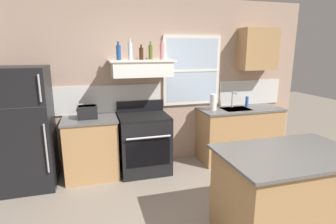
{
  "coord_description": "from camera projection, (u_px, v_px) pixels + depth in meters",
  "views": [
    {
      "loc": [
        -0.99,
        -2.07,
        1.9
      ],
      "look_at": [
        -0.05,
        1.2,
        1.1
      ],
      "focal_mm": 28.61,
      "sensor_mm": 36.0,
      "label": 1
    }
  ],
  "objects": [
    {
      "name": "refrigerator",
      "position": [
        25.0,
        129.0,
        3.65
      ],
      "size": [
        0.7,
        0.72,
        1.68
      ],
      "color": "black",
      "rests_on": "ground_plane"
    },
    {
      "name": "upper_cabinet_right",
      "position": [
        258.0,
        49.0,
        4.59
      ],
      "size": [
        0.64,
        0.32,
        0.7
      ],
      "color": "tan"
    },
    {
      "name": "dish_soap_bottle",
      "position": [
        247.0,
        102.0,
        4.72
      ],
      "size": [
        0.06,
        0.06,
        0.18
      ],
      "primitive_type": "cylinder",
      "color": "blue",
      "rests_on": "counter_right_with_sink"
    },
    {
      "name": "bottle_rose_pink",
      "position": [
        162.0,
        51.0,
        4.09
      ],
      "size": [
        0.07,
        0.07,
        0.29
      ],
      "color": "#C67F84",
      "rests_on": "range_hood_shelf"
    },
    {
      "name": "toaster",
      "position": [
        87.0,
        112.0,
        3.9
      ],
      "size": [
        0.3,
        0.2,
        0.19
      ],
      "color": "black",
      "rests_on": "counter_left_of_stove"
    },
    {
      "name": "bottle_brown_stout",
      "position": [
        141.0,
        53.0,
        4.0
      ],
      "size": [
        0.06,
        0.06,
        0.22
      ],
      "color": "#381E0F",
      "rests_on": "range_hood_shelf"
    },
    {
      "name": "bottle_olive_oil_square",
      "position": [
        151.0,
        52.0,
        4.06
      ],
      "size": [
        0.06,
        0.06,
        0.27
      ],
      "color": "#4C601E",
      "rests_on": "range_hood_shelf"
    },
    {
      "name": "range_hood_shelf",
      "position": [
        141.0,
        68.0,
        4.03
      ],
      "size": [
        0.96,
        0.52,
        0.24
      ],
      "color": "white"
    },
    {
      "name": "counter_left_of_stove",
      "position": [
        91.0,
        148.0,
        4.03
      ],
      "size": [
        0.79,
        0.63,
        0.91
      ],
      "color": "tan",
      "rests_on": "ground_plane"
    },
    {
      "name": "bottle_clear_tall",
      "position": [
        130.0,
        51.0,
        3.88
      ],
      "size": [
        0.06,
        0.06,
        0.31
      ],
      "color": "silver",
      "rests_on": "range_hood_shelf"
    },
    {
      "name": "paper_towel_roll",
      "position": [
        213.0,
        102.0,
        4.42
      ],
      "size": [
        0.11,
        0.11,
        0.27
      ],
      "primitive_type": "cylinder",
      "color": "white",
      "rests_on": "counter_right_with_sink"
    },
    {
      "name": "kitchen_island",
      "position": [
        286.0,
        194.0,
        2.73
      ],
      "size": [
        1.4,
        0.9,
        0.91
      ],
      "color": "tan",
      "rests_on": "ground_plane"
    },
    {
      "name": "counter_right_with_sink",
      "position": [
        239.0,
        133.0,
        4.7
      ],
      "size": [
        1.43,
        0.63,
        0.91
      ],
      "color": "tan",
      "rests_on": "ground_plane"
    },
    {
      "name": "bottle_blue_liqueur",
      "position": [
        119.0,
        52.0,
        3.85
      ],
      "size": [
        0.07,
        0.07,
        0.26
      ],
      "color": "#1E478C",
      "rests_on": "range_hood_shelf"
    },
    {
      "name": "sink_faucet",
      "position": [
        233.0,
        98.0,
        4.62
      ],
      "size": [
        0.03,
        0.17,
        0.28
      ],
      "color": "silver",
      "rests_on": "counter_right_with_sink"
    },
    {
      "name": "back_wall",
      "position": [
        156.0,
        83.0,
        4.42
      ],
      "size": [
        5.4,
        0.11,
        2.7
      ],
      "color": "tan",
      "rests_on": "ground_plane"
    },
    {
      "name": "stove_range",
      "position": [
        144.0,
        143.0,
        4.2
      ],
      "size": [
        0.76,
        0.69,
        1.09
      ],
      "color": "black",
      "rests_on": "ground_plane"
    }
  ]
}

